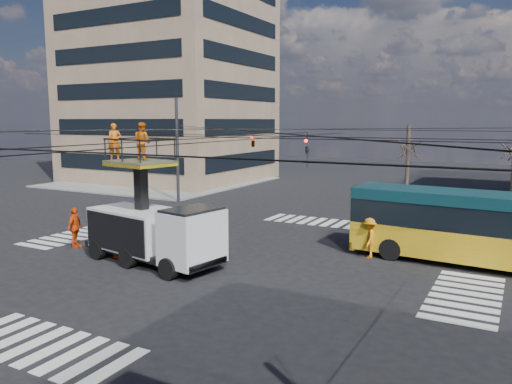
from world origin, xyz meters
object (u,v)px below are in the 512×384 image
at_px(utility_truck, 154,218).
at_px(traffic_cone, 117,250).
at_px(city_bus, 505,230).
at_px(worker_ground, 75,228).
at_px(flagger, 369,238).

relative_size(utility_truck, traffic_cone, 10.10).
height_order(city_bus, worker_ground, city_bus).
xyz_separation_m(city_bus, worker_ground, (-18.94, -6.08, -0.71)).
xyz_separation_m(utility_truck, worker_ground, (-5.33, 0.32, -1.04)).
distance_m(city_bus, traffic_cone, 17.14).
xyz_separation_m(utility_truck, city_bus, (13.60, 6.40, -0.32)).
distance_m(traffic_cone, worker_ground, 3.21).
bearing_deg(traffic_cone, worker_ground, 173.17).
bearing_deg(worker_ground, flagger, -88.21).
bearing_deg(flagger, worker_ground, -79.69).
bearing_deg(city_bus, traffic_cone, -153.93).
xyz_separation_m(traffic_cone, worker_ground, (-3.12, 0.37, 0.65)).
distance_m(utility_truck, flagger, 9.83).
xyz_separation_m(utility_truck, traffic_cone, (-2.22, -0.05, -1.69)).
relative_size(traffic_cone, worker_ground, 0.36).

